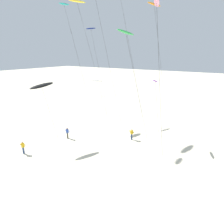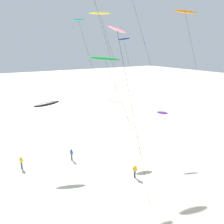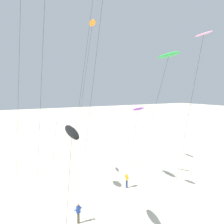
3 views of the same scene
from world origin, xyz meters
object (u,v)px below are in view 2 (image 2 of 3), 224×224
Objects in this scene: kite_yellow at (100,14)px; kite_pink at (119,37)px; kite_teal at (80,24)px; kite_white at (114,101)px; kite_flyer_middle at (21,162)px; kite_purple at (163,114)px; kite_flyer_furthest at (72,154)px; kite_navy at (124,41)px; kite_green at (105,60)px; kite_orange at (186,13)px; kite_flyer_nearest at (135,171)px; kite_black at (47,104)px.

kite_pink is at bearing -24.58° from kite_yellow.
kite_yellow reaches higher than kite_teal.
kite_flyer_middle is at bearing -98.47° from kite_white.
kite_purple is 14.57m from kite_flyer_furthest.
kite_yellow is (1.62, -5.19, 3.48)m from kite_navy.
kite_pink is (3.58, -0.98, 1.76)m from kite_green.
kite_flyer_middle and kite_flyer_furthest have the same top height.
kite_flyer_middle is at bearing -149.25° from kite_green.
kite_pink is (12.50, -7.45, 8.11)m from kite_white.
kite_white is 0.49× the size of kite_pink.
kite_orange reaches higher than kite_navy.
kite_navy is at bearing 107.35° from kite_yellow.
kite_flyer_middle is at bearing -83.94° from kite_yellow.
kite_flyer_nearest is (12.34, -6.63, -15.26)m from kite_navy.
kite_yellow is 12.00× the size of kite_flyer_nearest.
kite_flyer_furthest is at bearing -59.29° from kite_teal.
kite_green reaches higher than kite_purple.
kite_black is at bearing -122.35° from kite_flyer_furthest.
kite_flyer_nearest is at bearing 107.03° from kite_green.
kite_flyer_middle is (0.37, -9.07, -17.22)m from kite_teal.
kite_orange reaches higher than kite_black.
kite_green is at bearing 164.72° from kite_pink.
kite_pink is 17.74m from kite_yellow.
kite_flyer_furthest is at bearing -96.26° from kite_white.
kite_pink is 10.00× the size of kite_flyer_nearest.
kite_yellow is at bearing 105.14° from kite_teal.
kite_flyer_nearest and kite_flyer_furthest have the same top height.
kite_white reaches higher than kite_flyer_furthest.
kite_purple is at bearing -61.50° from kite_orange.
kite_green is at bearing 30.75° from kite_flyer_middle.
kite_teal is (-9.25, -9.26, -0.88)m from kite_orange.
kite_navy is 20.71m from kite_flyer_nearest.
kite_flyer_furthest is at bearing -69.97° from kite_navy.
kite_flyer_nearest is at bearing -12.70° from kite_white.
kite_purple is at bearing 79.94° from kite_green.
kite_flyer_furthest is (1.56, 2.47, -7.17)m from kite_black.
kite_green is at bearing -39.60° from kite_navy.
kite_orange reaches higher than kite_white.
kite_purple is 19.01m from kite_flyer_middle.
kite_navy reaches higher than kite_flyer_nearest.
kite_flyer_nearest is (7.45, -1.68, -6.90)m from kite_white.
kite_pink is at bearing -35.49° from kite_navy.
kite_flyer_middle is (-8.88, -18.33, -18.10)m from kite_orange.
kite_purple is 0.45× the size of kite_yellow.
kite_purple is 8.13m from kite_flyer_nearest.
kite_purple is 1.05× the size of kite_black.
kite_teal is (-2.29, -3.85, 10.33)m from kite_white.
kite_white is at bearing 144.02° from kite_green.
kite_flyer_furthest is (1.58, -2.66, -17.22)m from kite_teal.
kite_navy is 10.07× the size of kite_flyer_furthest.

